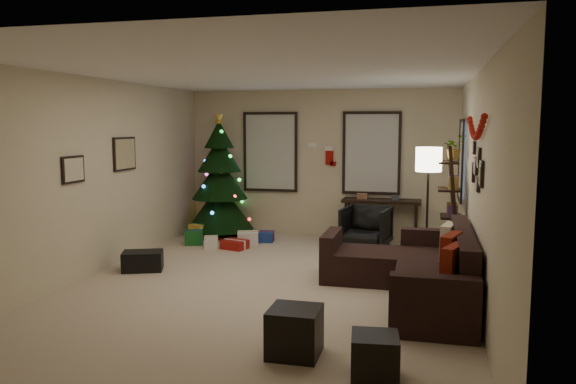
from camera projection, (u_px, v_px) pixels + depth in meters
The scene contains 29 objects.
floor at pixel (269, 286), 7.21m from camera, with size 7.00×7.00×0.00m, color #C2AC93.
ceiling at pixel (268, 72), 6.89m from camera, with size 7.00×7.00×0.00m, color white.
wall_back at pixel (320, 163), 10.42m from camera, with size 5.00×5.00×0.00m, color beige.
wall_front at pixel (124, 233), 3.67m from camera, with size 5.00×5.00×0.00m, color beige.
wall_left at pixel (93, 177), 7.64m from camera, with size 7.00×7.00×0.00m, color beige.
wall_right at pixel (478, 187), 6.45m from camera, with size 7.00×7.00×0.00m, color beige.
window_back_left at pixel (270, 152), 10.60m from camera, with size 1.05×0.06×1.50m.
window_back_right at pixel (371, 153), 10.14m from camera, with size 1.05×0.06×1.50m.
window_right_wall at pixel (462, 160), 8.90m from camera, with size 0.06×0.90×1.30m.
christmas_tree at pixel (220, 184), 10.43m from camera, with size 1.25×1.25×2.33m.
presents at pixel (226, 238), 9.72m from camera, with size 1.50×1.01×0.28m.
sofa at pixel (417, 273), 6.78m from camera, with size 1.84×2.68×0.86m.
pillow_red_a at pixel (453, 267), 5.64m from camera, with size 0.12×0.43×0.43m, color maroon.
pillow_red_b at pixel (451, 255), 6.15m from camera, with size 0.12×0.46×0.46m, color maroon.
pillow_cream at pixel (448, 242), 6.89m from camera, with size 0.13×0.44×0.44m, color beige.
ottoman_near at pixel (295, 332), 5.02m from camera, with size 0.45×0.45×0.43m, color black.
ottoman_far at pixel (375, 356), 4.57m from camera, with size 0.38×0.38×0.36m, color black.
desk at pixel (381, 204), 9.96m from camera, with size 1.38×0.49×0.74m.
desk_chair at pixel (366, 227), 9.41m from camera, with size 0.69×0.64×0.71m, color black.
bookshelf at pixel (452, 208), 8.11m from camera, with size 0.30×0.52×1.77m.
potted_plant at pixel (454, 144), 8.02m from camera, with size 0.41×0.35×0.45m, color #4C4C4C.
floor_lamp at pixel (428, 167), 8.00m from camera, with size 0.37×0.37×1.74m.
art_map at pixel (124, 154), 8.40m from camera, with size 0.04×0.60×0.50m.
art_abstract at pixel (73, 169), 7.18m from camera, with size 0.04×0.45×0.35m.
gallery at pixel (477, 168), 6.36m from camera, with size 0.03×1.25×0.54m.
garland at pixel (476, 127), 6.35m from camera, with size 0.08×1.90×0.30m, color #A5140C, non-canonical shape.
stocking_left at pixel (313, 152), 10.45m from camera, with size 0.20×0.05×0.36m.
stocking_right at pixel (330, 155), 10.33m from camera, with size 0.20×0.05×0.36m.
storage_bin at pixel (143, 261), 7.96m from camera, with size 0.55×0.37×0.28m, color black.
Camera 1 is at (1.91, -6.75, 2.06)m, focal length 34.99 mm.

